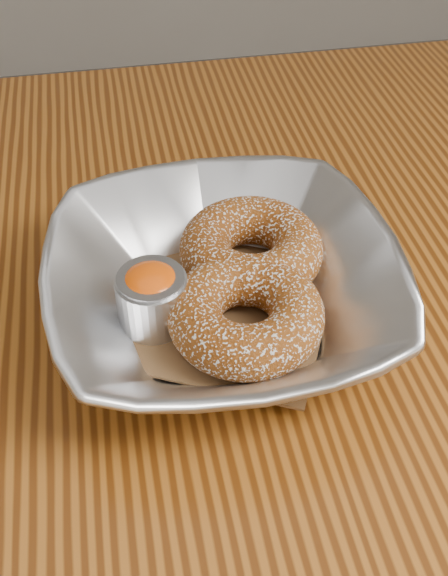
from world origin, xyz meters
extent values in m
cube|color=brown|center=(0.00, 0.00, 0.73)|extent=(1.20, 0.80, 0.04)
imported|color=silver|center=(0.00, -0.02, 0.78)|extent=(0.24, 0.24, 0.06)
cube|color=brown|center=(0.00, -0.02, 0.76)|extent=(0.19, 0.19, 0.00)
torus|color=brown|center=(0.03, 0.02, 0.78)|extent=(0.13, 0.13, 0.04)
torus|color=brown|center=(0.01, -0.04, 0.78)|extent=(0.15, 0.15, 0.04)
cylinder|color=silver|center=(-0.05, -0.02, 0.78)|extent=(0.05, 0.05, 0.04)
cylinder|color=gray|center=(-0.05, -0.02, 0.78)|extent=(0.05, 0.05, 0.04)
ellipsoid|color=#FF5207|center=(-0.05, -0.02, 0.79)|extent=(0.04, 0.04, 0.03)
camera|label=1|loc=(-0.06, -0.35, 1.11)|focal=42.00mm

